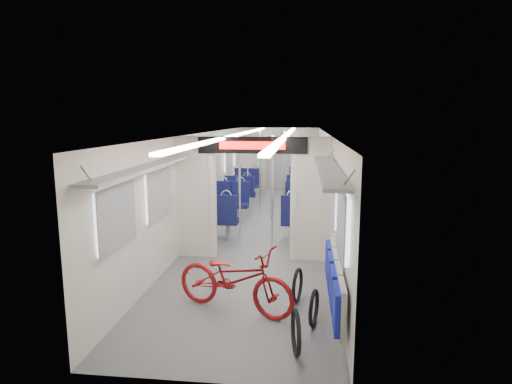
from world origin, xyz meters
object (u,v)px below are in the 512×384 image
bicycle (235,279)px  seat_bay_near_right (303,207)px  bike_hoop_c (297,287)px  flip_bench (334,281)px  bike_hoop_b (314,310)px  seat_bay_far_left (244,186)px  bike_hoop_a (296,334)px  stanchion_near_right (272,193)px  stanchion_far_left (260,174)px  seat_bay_far_right (303,186)px  stanchion_far_right (284,174)px  seat_bay_near_left (225,206)px  stanchion_near_left (240,191)px

bicycle → seat_bay_near_right: seat_bay_near_right is taller
bike_hoop_c → seat_bay_near_right: size_ratio=0.23×
flip_bench → bike_hoop_b: (-0.25, -0.11, -0.36)m
bicycle → seat_bay_far_left: seat_bay_far_left is taller
seat_bay_near_right → bike_hoop_a: bearing=-90.5°
bicycle → stanchion_near_right: stanchion_near_right is taller
bike_hoop_b → stanchion_far_left: 6.47m
flip_bench → bike_hoop_c: 0.84m
flip_bench → seat_bay_far_left: 8.25m
bike_hoop_c → seat_bay_far_right: seat_bay_far_right is taller
bike_hoop_a → stanchion_far_left: 7.12m
seat_bay_far_right → stanchion_far_right: bearing=-106.8°
bike_hoop_b → stanchion_far_right: stanchion_far_right is taller
flip_bench → bike_hoop_a: (-0.47, -0.82, -0.34)m
bicycle → stanchion_near_right: 3.07m
bicycle → seat_bay_near_left: bearing=32.5°
flip_bench → bike_hoop_a: bearing=-119.9°
seat_bay_near_right → bicycle: bearing=-101.4°
seat_bay_near_left → stanchion_far_left: (0.70, 1.54, 0.60)m
bike_hoop_a → seat_bay_near_left: size_ratio=0.25×
bike_hoop_b → seat_bay_near_right: size_ratio=0.22×
seat_bay_far_left → stanchion_near_right: (1.25, -4.73, 0.61)m
seat_bay_near_right → seat_bay_far_right: bearing=90.0°
bike_hoop_b → bike_hoop_a: bearing=-106.8°
bicycle → bike_hoop_c: bearing=-45.2°
flip_bench → bicycle: bearing=171.1°
seat_bay_far_right → stanchion_near_left: (-1.31, -4.55, 0.58)m
bicycle → seat_bay_far_right: (0.91, 7.73, 0.10)m
bike_hoop_b → stanchion_far_left: (-1.34, 6.27, 0.93)m
bike_hoop_a → stanchion_near_left: size_ratio=0.23×
flip_bench → stanchion_near_right: size_ratio=0.93×
bike_hoop_b → stanchion_far_left: size_ratio=0.21×
bike_hoop_b → stanchion_near_right: 3.52m
bike_hoop_b → bike_hoop_c: (-0.22, 0.70, 0.01)m
seat_bay_near_right → stanchion_near_left: (-1.31, -1.31, 0.59)m
bike_hoop_c → stanchion_near_right: 2.81m
seat_bay_near_right → stanchion_far_left: size_ratio=0.95×
seat_bay_near_right → seat_bay_far_right: (0.00, 3.23, 0.01)m
seat_bay_far_left → seat_bay_far_right: seat_bay_far_right is taller
bike_hoop_b → seat_bay_near_left: size_ratio=0.22×
stanchion_near_right → seat_bay_far_right: bearing=82.5°
flip_bench → bike_hoop_b: 0.45m
bike_hoop_a → flip_bench: bearing=60.1°
seat_bay_near_left → stanchion_far_right: bearing=49.6°
bicycle → seat_bay_far_left: bearing=27.3°
flip_bench → seat_bay_far_right: bearing=93.0°
seat_bay_near_left → seat_bay_far_right: (1.87, 3.32, 0.02)m
bike_hoop_c → stanchion_far_left: (-1.12, 5.56, 0.92)m
bike_hoop_a → bike_hoop_b: 0.74m
bike_hoop_a → seat_bay_far_right: seat_bay_far_right is taller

